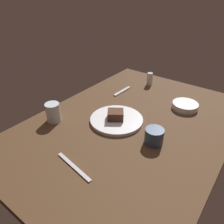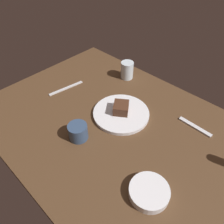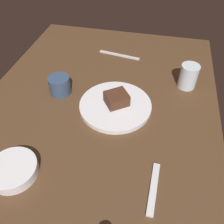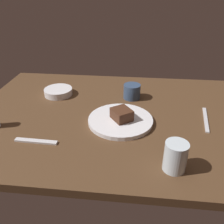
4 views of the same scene
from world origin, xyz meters
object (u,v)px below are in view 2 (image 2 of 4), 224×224
at_px(coffee_cup, 78,132).
at_px(chocolate_cake_slice, 121,108).
at_px(dessert_plate, 121,113).
at_px(side_bowl, 149,192).
at_px(dessert_spoon, 195,127).
at_px(butter_knife, 66,88).
at_px(water_glass, 127,70).

bearing_deg(coffee_cup, chocolate_cake_slice, -98.18).
bearing_deg(dessert_plate, side_bowl, 145.57).
distance_m(coffee_cup, dessert_spoon, 0.49).
bearing_deg(coffee_cup, butter_knife, -28.80).
bearing_deg(butter_knife, dessert_plate, 107.84).
height_order(dessert_plate, water_glass, water_glass).
relative_size(chocolate_cake_slice, dessert_spoon, 0.49).
xyz_separation_m(dessert_spoon, butter_knife, (0.62, 0.21, -0.00)).
relative_size(side_bowl, dessert_spoon, 0.88).
xyz_separation_m(chocolate_cake_slice, butter_knife, (0.33, 0.06, -0.03)).
height_order(water_glass, butter_knife, water_glass).
xyz_separation_m(side_bowl, butter_knife, (0.65, -0.16, -0.01)).
height_order(dessert_plate, side_bowl, side_bowl).
distance_m(coffee_cup, butter_knife, 0.34).
xyz_separation_m(side_bowl, coffee_cup, (0.35, 0.00, 0.02)).
height_order(chocolate_cake_slice, coffee_cup, coffee_cup).
bearing_deg(dessert_spoon, coffee_cup, -128.02).
relative_size(chocolate_cake_slice, coffee_cup, 0.95).
bearing_deg(butter_knife, dessert_spoon, 118.03).
bearing_deg(chocolate_cake_slice, dessert_plate, 147.15).
xyz_separation_m(dessert_plate, chocolate_cake_slice, (0.00, -0.00, 0.03)).
bearing_deg(coffee_cup, side_bowl, -179.78).
bearing_deg(side_bowl, water_glass, -43.00).
distance_m(chocolate_cake_slice, coffee_cup, 0.22).
distance_m(side_bowl, dessert_spoon, 0.38).
height_order(water_glass, coffee_cup, water_glass).
bearing_deg(coffee_cup, dessert_spoon, -129.90).
bearing_deg(side_bowl, dessert_plate, -34.43).
bearing_deg(butter_knife, coffee_cup, 70.18).
bearing_deg(water_glass, side_bowl, 137.00).
relative_size(coffee_cup, dessert_spoon, 0.52).
xyz_separation_m(water_glass, coffee_cup, (-0.14, 0.46, -0.01)).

